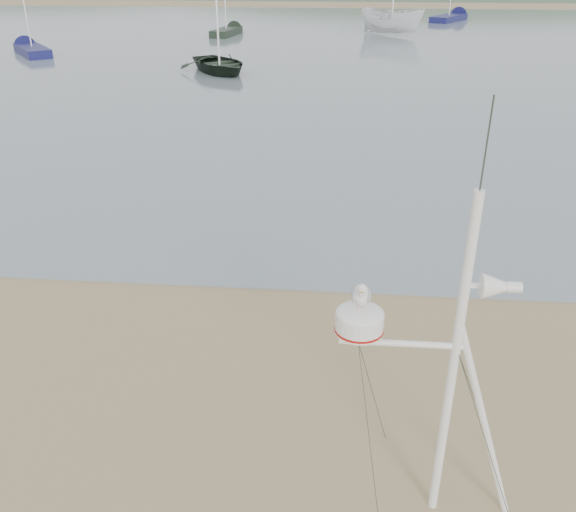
# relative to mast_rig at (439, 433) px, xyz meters

# --- Properties ---
(ground) EXTENTS (560.00, 560.00, 0.00)m
(ground) POSITION_rel_mast_rig_xyz_m (-4.17, 0.88, -1.15)
(ground) COLOR #8C7751
(ground) RESTS_ON ground
(sandbar) EXTENTS (560.00, 7.00, 0.07)m
(sandbar) POSITION_rel_mast_rig_xyz_m (-4.17, 70.88, -1.07)
(sandbar) COLOR #8C7751
(sandbar) RESTS_ON water
(hill_ridge) EXTENTS (620.00, 180.00, 80.00)m
(hill_ridge) POSITION_rel_mast_rig_xyz_m (14.35, 235.88, -20.84)
(hill_ridge) COLOR #1F3616
(hill_ridge) RESTS_ON ground
(mast_rig) EXTENTS (2.11, 2.25, 4.75)m
(mast_rig) POSITION_rel_mast_rig_xyz_m (0.00, 0.00, 0.00)
(mast_rig) COLOR white
(mast_rig) RESTS_ON ground
(boat_dark) EXTENTS (3.14, 2.59, 4.46)m
(boat_dark) POSITION_rel_mast_rig_xyz_m (-7.60, 27.02, 1.12)
(boat_dark) COLOR black
(boat_dark) RESTS_ON water
(sailboat_blue_far) EXTENTS (4.74, 6.54, 6.61)m
(sailboat_blue_far) POSITION_rel_mast_rig_xyz_m (8.83, 55.48, -0.84)
(sailboat_blue_far) COLOR #16174E
(sailboat_blue_far) RESTS_ON ground
(sailboat_dark_mid) EXTENTS (2.11, 5.23, 5.13)m
(sailboat_dark_mid) POSITION_rel_mast_rig_xyz_m (-9.79, 43.28, -0.84)
(sailboat_dark_mid) COLOR black
(sailboat_dark_mid) RESTS_ON ground
(sailboat_blue_near) EXTENTS (4.53, 5.26, 5.62)m
(sailboat_blue_near) POSITION_rel_mast_rig_xyz_m (-20.87, 32.98, -0.84)
(sailboat_blue_near) COLOR #16174E
(sailboat_blue_near) RESTS_ON ground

